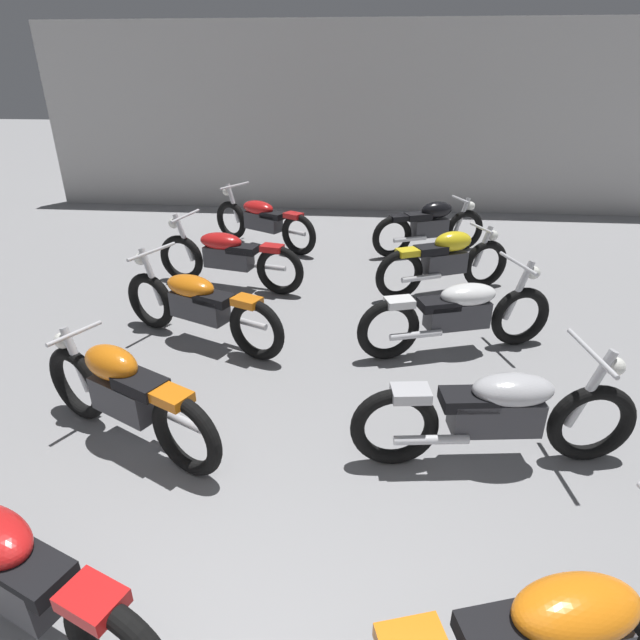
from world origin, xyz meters
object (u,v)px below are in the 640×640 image
at_px(motorcycle_left_row_4, 263,220).
at_px(motorcycle_right_row_1, 497,413).
at_px(motorcycle_left_row_3, 228,256).
at_px(motorcycle_right_row_2, 459,313).
at_px(motorcycle_right_row_4, 430,226).
at_px(motorcycle_left_row_0, 7,570).
at_px(motorcycle_left_row_1, 124,394).
at_px(motorcycle_left_row_2, 199,305).
at_px(motorcycle_right_row_3, 445,261).

bearing_deg(motorcycle_left_row_4, motorcycle_right_row_1, -61.64).
distance_m(motorcycle_left_row_3, motorcycle_right_row_1, 4.41).
xyz_separation_m(motorcycle_left_row_3, motorcycle_right_row_2, (2.87, -1.56, 0.00)).
relative_size(motorcycle_left_row_3, motorcycle_right_row_4, 1.15).
distance_m(motorcycle_left_row_0, motorcycle_left_row_4, 6.80).
height_order(motorcycle_right_row_1, motorcycle_right_row_4, motorcycle_right_row_1).
bearing_deg(motorcycle_left_row_1, motorcycle_right_row_1, 0.77).
distance_m(motorcycle_left_row_2, motorcycle_right_row_4, 4.36).
xyz_separation_m(motorcycle_right_row_1, motorcycle_right_row_3, (0.01, 3.39, 0.01)).
xyz_separation_m(motorcycle_left_row_0, motorcycle_left_row_2, (-0.03, 3.33, 0.00)).
xyz_separation_m(motorcycle_left_row_0, motorcycle_left_row_4, (-0.01, 6.80, 0.00)).
bearing_deg(motorcycle_left_row_2, motorcycle_left_row_3, 93.34).
relative_size(motorcycle_left_row_3, motorcycle_right_row_3, 1.16).
height_order(motorcycle_left_row_0, motorcycle_left_row_2, same).
distance_m(motorcycle_left_row_2, motorcycle_right_row_2, 2.77).
xyz_separation_m(motorcycle_left_row_1, motorcycle_right_row_3, (2.88, 3.42, 0.00)).
height_order(motorcycle_left_row_1, motorcycle_right_row_3, same).
relative_size(motorcycle_left_row_0, motorcycle_right_row_3, 1.12).
relative_size(motorcycle_right_row_1, motorcycle_right_row_3, 1.18).
bearing_deg(motorcycle_left_row_4, motorcycle_right_row_4, -2.31).
relative_size(motorcycle_left_row_2, motorcycle_left_row_4, 1.05).
distance_m(motorcycle_left_row_1, motorcycle_left_row_4, 5.21).
height_order(motorcycle_left_row_3, motorcycle_right_row_3, motorcycle_left_row_3).
relative_size(motorcycle_left_row_0, motorcycle_right_row_2, 0.98).
bearing_deg(motorcycle_right_row_4, motorcycle_left_row_2, -129.63).
relative_size(motorcycle_left_row_0, motorcycle_left_row_3, 0.96).
bearing_deg(motorcycle_right_row_3, motorcycle_left_row_3, -178.60).
relative_size(motorcycle_left_row_3, motorcycle_left_row_4, 1.11).
bearing_deg(motorcycle_right_row_4, motorcycle_right_row_2, -90.17).
distance_m(motorcycle_left_row_3, motorcycle_left_row_4, 1.86).
bearing_deg(motorcycle_right_row_2, motorcycle_left_row_2, -178.92).
bearing_deg(motorcycle_left_row_0, motorcycle_right_row_3, 60.89).
bearing_deg(motorcycle_left_row_2, motorcycle_left_row_0, -89.48).
xyz_separation_m(motorcycle_left_row_3, motorcycle_right_row_4, (2.88, 1.75, 0.01)).
relative_size(motorcycle_left_row_1, motorcycle_right_row_3, 0.98).
distance_m(motorcycle_right_row_1, motorcycle_right_row_3, 3.39).
height_order(motorcycle_left_row_0, motorcycle_right_row_2, same).
distance_m(motorcycle_left_row_2, motorcycle_right_row_1, 3.29).
distance_m(motorcycle_left_row_4, motorcycle_right_row_1, 5.88).
relative_size(motorcycle_right_row_1, motorcycle_right_row_2, 1.03).
distance_m(motorcycle_left_row_1, motorcycle_left_row_2, 1.74).
relative_size(motorcycle_left_row_1, motorcycle_left_row_4, 0.93).
bearing_deg(motorcycle_left_row_4, motorcycle_left_row_3, -93.54).
distance_m(motorcycle_left_row_4, motorcycle_right_row_2, 4.39).
bearing_deg(motorcycle_right_row_3, motorcycle_right_row_1, -90.14).
height_order(motorcycle_right_row_3, motorcycle_right_row_4, same).
bearing_deg(motorcycle_left_row_2, motorcycle_left_row_4, 89.66).
bearing_deg(motorcycle_left_row_1, motorcycle_right_row_3, 49.97).
bearing_deg(motorcycle_left_row_0, motorcycle_left_row_1, 93.04).
xyz_separation_m(motorcycle_left_row_2, motorcycle_right_row_1, (2.81, -1.70, 0.00)).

